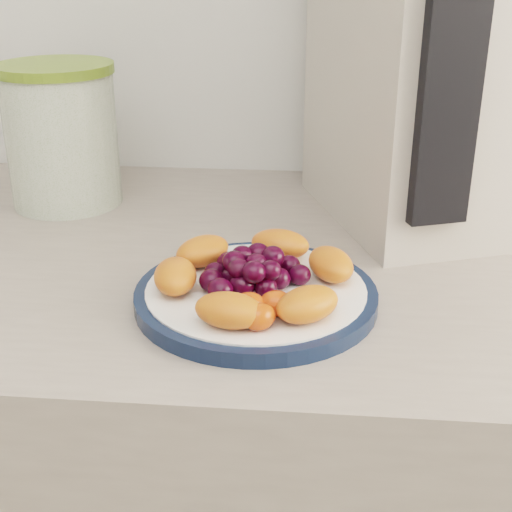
{
  "coord_description": "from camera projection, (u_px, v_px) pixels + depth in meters",
  "views": [
    {
      "loc": [
        0.05,
        0.46,
        1.22
      ],
      "look_at": [
        -0.0,
        1.07,
        0.95
      ],
      "focal_mm": 50.0,
      "sensor_mm": 36.0,
      "label": 1
    }
  ],
  "objects": [
    {
      "name": "appliance_panel",
      "position": [
        449.0,
        92.0,
        0.69
      ],
      "size": [
        0.07,
        0.04,
        0.27
      ],
      "primitive_type": "cube",
      "rotation": [
        0.0,
        0.0,
        0.34
      ],
      "color": "black",
      "rests_on": "appliance_body"
    },
    {
      "name": "plate_face",
      "position": [
        256.0,
        295.0,
        0.68
      ],
      "size": [
        0.21,
        0.21,
        0.02
      ],
      "primitive_type": "cylinder",
      "color": "white",
      "rests_on": "counter"
    },
    {
      "name": "fruit_plate",
      "position": [
        254.0,
        274.0,
        0.67
      ],
      "size": [
        0.2,
        0.2,
        0.04
      ],
      "color": "#D2511E",
      "rests_on": "plate_face"
    },
    {
      "name": "canister_lid",
      "position": [
        54.0,
        68.0,
        0.88
      ],
      "size": [
        0.18,
        0.18,
        0.01
      ],
      "primitive_type": "cylinder",
      "rotation": [
        0.0,
        0.0,
        -0.29
      ],
      "color": "olive",
      "rests_on": "canister"
    },
    {
      "name": "appliance_body",
      "position": [
        427.0,
        70.0,
        0.84
      ],
      "size": [
        0.29,
        0.34,
        0.36
      ],
      "primitive_type": "cube",
      "rotation": [
        0.0,
        0.0,
        0.34
      ],
      "color": "#B7AC9F",
      "rests_on": "counter"
    },
    {
      "name": "plate_rim",
      "position": [
        256.0,
        296.0,
        0.68
      ],
      "size": [
        0.23,
        0.23,
        0.01
      ],
      "primitive_type": "cylinder",
      "color": "#111E38",
      "rests_on": "counter"
    },
    {
      "name": "canister",
      "position": [
        62.0,
        140.0,
        0.91
      ],
      "size": [
        0.18,
        0.18,
        0.17
      ],
      "primitive_type": "cylinder",
      "rotation": [
        0.0,
        0.0,
        -0.29
      ],
      "color": "#375810",
      "rests_on": "counter"
    }
  ]
}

